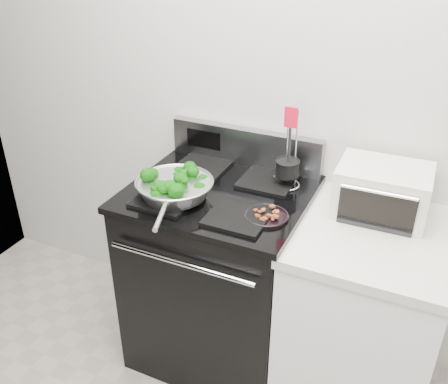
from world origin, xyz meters
The scene contains 8 objects.
back_wall centered at (0.00, 1.75, 1.35)m, with size 4.00×0.02×2.70m, color beige.
gas_range centered at (-0.30, 1.41, 0.49)m, with size 0.79×0.69×1.13m.
counter centered at (0.39, 1.41, 0.46)m, with size 0.62×0.68×0.92m.
skillet centered at (-0.44, 1.27, 1.00)m, with size 0.34×0.52×0.07m.
broccoli_pile centered at (-0.44, 1.27, 1.02)m, with size 0.26×0.26×0.09m, color black, non-canonical shape.
bacon_plate centered at (-0.03, 1.29, 0.97)m, with size 0.18×0.18×0.04m.
utensil_holder centered at (-0.04, 1.58, 1.02)m, with size 0.12×0.12×0.38m.
toaster_oven centered at (0.37, 1.57, 1.03)m, with size 0.37×0.29×0.21m.
Camera 1 is at (0.53, -0.33, 2.02)m, focal length 40.00 mm.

